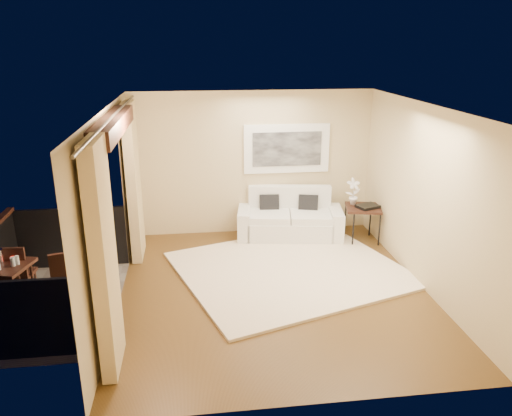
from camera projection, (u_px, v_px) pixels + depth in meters
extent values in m
plane|color=brown|center=(273.00, 290.00, 7.47)|extent=(5.00, 5.00, 0.00)
plane|color=white|center=(276.00, 108.00, 6.61)|extent=(5.00, 5.00, 0.00)
plane|color=#CCB789|center=(253.00, 163.00, 9.39)|extent=(4.50, 0.00, 4.50)
plane|color=#CCB789|center=(318.00, 287.00, 4.69)|extent=(4.50, 0.00, 4.50)
plane|color=#CCB789|center=(426.00, 198.00, 7.32)|extent=(0.00, 5.00, 5.00)
plane|color=#CCB789|center=(127.00, 176.00, 8.51)|extent=(0.00, 2.70, 2.70)
plane|color=#CCB789|center=(85.00, 270.00, 5.03)|extent=(0.00, 2.70, 2.70)
plane|color=#CCB789|center=(102.00, 123.00, 6.39)|extent=(0.00, 2.40, 2.40)
cube|color=#331911|center=(112.00, 125.00, 6.41)|extent=(0.28, 2.40, 0.22)
cube|color=#605B56|center=(56.00, 307.00, 7.11)|extent=(1.80, 2.60, 0.12)
cube|color=black|center=(71.00, 238.00, 8.12)|extent=(1.80, 0.06, 1.00)
cube|color=black|center=(22.00, 320.00, 5.74)|extent=(1.80, 0.06, 1.00)
cube|color=#DBC186|center=(134.00, 182.00, 8.25)|extent=(0.16, 0.75, 2.62)
cube|color=#DBC186|center=(104.00, 260.00, 5.34)|extent=(0.16, 0.75, 2.62)
cylinder|color=#4C473F|center=(113.00, 116.00, 6.38)|extent=(0.04, 4.80, 0.04)
cube|color=white|center=(287.00, 149.00, 9.35)|extent=(1.62, 0.05, 0.92)
cube|color=black|center=(287.00, 149.00, 9.32)|extent=(1.30, 0.02, 0.64)
cube|color=#F8E6C8|center=(290.00, 269.00, 8.10)|extent=(4.13, 3.85, 0.04)
cube|color=white|center=(290.00, 228.00, 9.39)|extent=(1.67, 1.05, 0.39)
cube|color=white|center=(289.00, 205.00, 9.58)|extent=(1.58, 0.43, 0.75)
cube|color=white|center=(244.00, 223.00, 9.37)|extent=(0.34, 0.85, 0.57)
cube|color=white|center=(335.00, 224.00, 9.34)|extent=(0.34, 0.85, 0.57)
cube|color=white|center=(270.00, 216.00, 9.29)|extent=(0.84, 0.84, 0.13)
cube|color=white|center=(310.00, 216.00, 9.27)|extent=(0.84, 0.84, 0.13)
cube|color=black|center=(269.00, 204.00, 9.44)|extent=(0.38, 0.19, 0.38)
cube|color=black|center=(308.00, 204.00, 9.42)|extent=(0.40, 0.26, 0.38)
cube|color=#331911|center=(363.00, 208.00, 9.10)|extent=(0.73, 0.73, 0.04)
cylinder|color=black|center=(353.00, 230.00, 8.94)|extent=(0.03, 0.03, 0.62)
cylinder|color=black|center=(379.00, 229.00, 9.00)|extent=(0.03, 0.03, 0.62)
cylinder|color=black|center=(345.00, 221.00, 9.40)|extent=(0.03, 0.03, 0.62)
cylinder|color=black|center=(370.00, 220.00, 9.46)|extent=(0.03, 0.03, 0.62)
cube|color=black|center=(368.00, 206.00, 9.04)|extent=(0.46, 0.40, 0.05)
imported|color=white|center=(353.00, 192.00, 9.13)|extent=(0.28, 0.21, 0.50)
cube|color=#331911|center=(5.00, 267.00, 6.64)|extent=(0.74, 0.74, 0.05)
cylinder|color=#331911|center=(22.00, 299.00, 6.55)|extent=(0.04, 0.04, 0.66)
cylinder|color=#331911|center=(33.00, 281.00, 7.01)|extent=(0.04, 0.04, 0.66)
cube|color=#331911|center=(19.00, 274.00, 7.04)|extent=(0.41, 0.41, 0.05)
cube|color=#331911|center=(12.00, 265.00, 6.80)|extent=(0.39, 0.07, 0.51)
cylinder|color=#331911|center=(36.00, 283.00, 7.27)|extent=(0.03, 0.03, 0.40)
cylinder|color=#331911|center=(14.00, 283.00, 7.25)|extent=(0.03, 0.03, 0.40)
cylinder|color=#331911|center=(29.00, 293.00, 6.97)|extent=(0.03, 0.03, 0.40)
cylinder|color=#331911|center=(6.00, 294.00, 6.95)|extent=(0.03, 0.03, 0.40)
cube|color=#331911|center=(72.00, 299.00, 6.26)|extent=(0.53, 0.53, 0.05)
cube|color=#331911|center=(69.00, 273.00, 6.35)|extent=(0.44, 0.16, 0.58)
cylinder|color=#331911|center=(60.00, 326.00, 6.12)|extent=(0.03, 0.03, 0.45)
cylinder|color=#331911|center=(90.00, 320.00, 6.24)|extent=(0.03, 0.03, 0.45)
cylinder|color=#331911|center=(59.00, 312.00, 6.43)|extent=(0.03, 0.03, 0.45)
cylinder|color=#331911|center=(88.00, 307.00, 6.56)|extent=(0.03, 0.03, 0.45)
cylinder|color=red|center=(13.00, 259.00, 6.72)|extent=(0.06, 0.06, 0.07)
cylinder|color=silver|center=(13.00, 262.00, 6.58)|extent=(0.06, 0.06, 0.12)
cylinder|color=silver|center=(17.00, 260.00, 6.63)|extent=(0.06, 0.06, 0.12)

